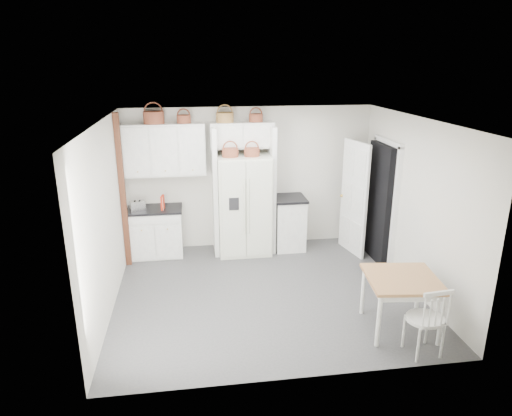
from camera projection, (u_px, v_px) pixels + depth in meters
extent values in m
plane|color=#4F4F4F|center=(267.00, 292.00, 6.96)|extent=(4.50, 4.50, 0.00)
plane|color=white|center=(268.00, 120.00, 6.16)|extent=(4.50, 4.50, 0.00)
plane|color=beige|center=(249.00, 178.00, 8.44)|extent=(4.50, 0.00, 4.50)
plane|color=beige|center=(106.00, 219.00, 6.25)|extent=(0.00, 4.00, 4.00)
plane|color=beige|center=(414.00, 205.00, 6.87)|extent=(0.00, 4.00, 4.00)
cube|color=silver|center=(244.00, 205.00, 8.21)|extent=(0.93, 0.75, 1.80)
cube|color=silver|center=(156.00, 233.00, 8.19)|extent=(0.92, 0.58, 0.85)
cube|color=silver|center=(289.00, 223.00, 8.51)|extent=(0.54, 0.65, 0.95)
cube|color=#99582B|center=(400.00, 303.00, 5.92)|extent=(0.99, 0.99, 0.74)
cube|color=silver|center=(425.00, 319.00, 5.39)|extent=(0.49, 0.46, 0.93)
cube|color=black|center=(155.00, 209.00, 8.06)|extent=(0.95, 0.62, 0.04)
cube|color=black|center=(289.00, 198.00, 8.36)|extent=(0.58, 0.69, 0.04)
cube|color=silver|center=(138.00, 206.00, 7.90)|extent=(0.28, 0.21, 0.17)
cube|color=red|center=(163.00, 202.00, 7.96)|extent=(0.06, 0.17, 0.25)
cube|color=#EFE6C7|center=(162.00, 203.00, 7.96)|extent=(0.05, 0.16, 0.23)
cylinder|color=maroon|center=(154.00, 118.00, 7.70)|extent=(0.35, 0.35, 0.21)
cylinder|color=maroon|center=(184.00, 119.00, 7.78)|extent=(0.24, 0.24, 0.14)
cylinder|color=olive|center=(225.00, 117.00, 7.87)|extent=(0.30, 0.30, 0.17)
cylinder|color=maroon|center=(256.00, 118.00, 7.95)|extent=(0.24, 0.24, 0.14)
cylinder|color=maroon|center=(230.00, 153.00, 7.79)|extent=(0.28, 0.28, 0.15)
cylinder|color=maroon|center=(252.00, 152.00, 7.84)|extent=(0.27, 0.27, 0.14)
cube|color=silver|center=(165.00, 150.00, 7.89)|extent=(1.40, 0.34, 0.90)
cube|color=silver|center=(242.00, 135.00, 8.01)|extent=(1.12, 0.34, 0.45)
cube|color=silver|center=(215.00, 191.00, 8.12)|extent=(0.08, 0.60, 2.30)
cube|color=silver|center=(271.00, 189.00, 8.26)|extent=(0.08, 0.60, 2.30)
cube|color=#441D14|center=(123.00, 192.00, 7.53)|extent=(0.09, 0.09, 2.60)
cube|color=black|center=(381.00, 203.00, 7.88)|extent=(0.18, 0.85, 2.05)
cube|color=white|center=(354.00, 198.00, 8.15)|extent=(0.21, 0.79, 2.05)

